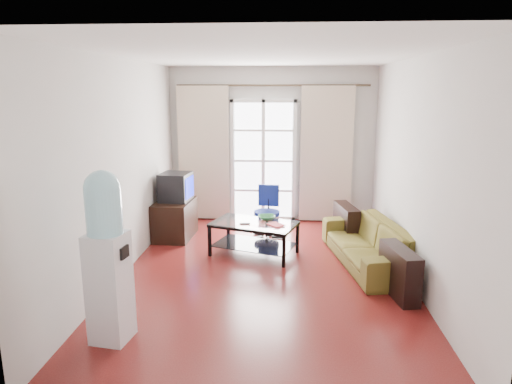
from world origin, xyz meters
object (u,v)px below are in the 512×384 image
crt_tv (175,187)px  water_cooler (107,254)px  tv_stand (175,219)px  sofa (368,243)px  coffee_table (254,234)px  task_chair (267,223)px

crt_tv → water_cooler: bearing=-81.6°
tv_stand → crt_tv: bearing=91.2°
sofa → tv_stand: (-2.88, 0.94, 0.01)m
coffee_table → task_chair: 0.79m
sofa → water_cooler: 3.51m
coffee_table → crt_tv: 1.59m
sofa → task_chair: size_ratio=2.47×
sofa → task_chair: bearing=-136.2°
sofa → coffee_table: size_ratio=1.56×
sofa → tv_stand: tv_stand is taller
coffee_table → water_cooler: water_cooler is taller
sofa → crt_tv: (-2.88, 0.99, 0.53)m
sofa → crt_tv: bearing=-119.6°
tv_stand → crt_tv: size_ratio=1.54×
sofa → water_cooler: water_cooler is taller
task_chair → sofa: bearing=-29.4°
task_chair → water_cooler: bearing=-106.7°
coffee_table → tv_stand: bearing=152.1°
water_cooler → coffee_table: bearing=72.4°
tv_stand → water_cooler: water_cooler is taller
sofa → water_cooler: bearing=-62.9°
crt_tv → water_cooler: water_cooler is taller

